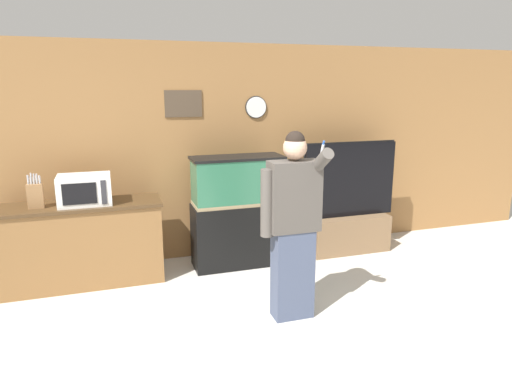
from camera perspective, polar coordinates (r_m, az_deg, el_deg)
The scene contains 7 objects.
wall_back_paneled at distance 5.61m, azimuth -7.25°, elevation 4.83°, with size 10.00×0.08×2.60m.
counter_island at distance 5.26m, azimuth -20.92°, elevation -6.10°, with size 1.70×0.55×0.90m.
microwave at distance 5.06m, azimuth -20.63°, elevation 0.28°, with size 0.53×0.37×0.31m.
knife_block at distance 5.10m, azimuth -25.87°, elevation -0.34°, with size 0.15×0.09×0.36m.
aquarium_on_stand at distance 5.38m, azimuth -2.31°, elevation -2.46°, with size 1.06×0.43×1.31m.
tv_on_stand at distance 6.00m, azimuth 11.44°, elevation -3.44°, with size 1.26×0.40×1.42m.
person_standing at distance 4.10m, azimuth 4.61°, elevation -4.00°, with size 0.54×0.41×1.73m.
Camera 1 is at (-1.02, -2.55, 2.11)m, focal length 32.00 mm.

